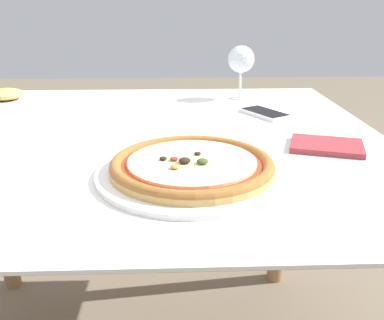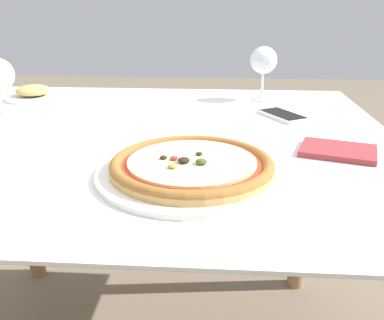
% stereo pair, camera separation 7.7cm
% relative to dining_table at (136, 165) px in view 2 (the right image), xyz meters
% --- Properties ---
extents(dining_table, '(1.23, 1.08, 0.73)m').
position_rel_dining_table_xyz_m(dining_table, '(0.00, 0.00, 0.00)').
color(dining_table, '#997047').
rests_on(dining_table, ground_plane).
extents(pizza_plate, '(0.35, 0.35, 0.04)m').
position_rel_dining_table_xyz_m(pizza_plate, '(0.16, -0.25, 0.10)').
color(pizza_plate, white).
rests_on(pizza_plate, dining_table).
extents(wine_glass_far_right, '(0.08, 0.08, 0.17)m').
position_rel_dining_table_xyz_m(wine_glass_far_right, '(0.33, 0.38, 0.20)').
color(wine_glass_far_right, silver).
rests_on(wine_glass_far_right, dining_table).
extents(cell_phone, '(0.13, 0.16, 0.01)m').
position_rel_dining_table_xyz_m(cell_phone, '(0.37, 0.17, 0.09)').
color(cell_phone, white).
rests_on(cell_phone, dining_table).
extents(side_plate, '(0.18, 0.18, 0.04)m').
position_rel_dining_table_xyz_m(side_plate, '(-0.40, 0.35, 0.10)').
color(side_plate, white).
rests_on(side_plate, dining_table).
extents(napkin_folded, '(0.18, 0.15, 0.01)m').
position_rel_dining_table_xyz_m(napkin_folded, '(0.45, -0.11, 0.09)').
color(napkin_folded, '#933338').
rests_on(napkin_folded, dining_table).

